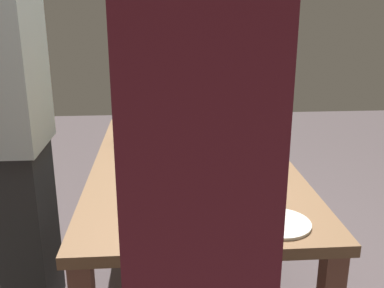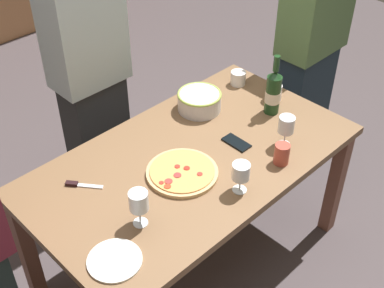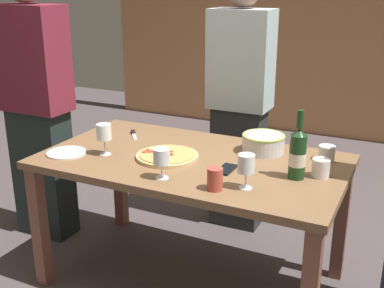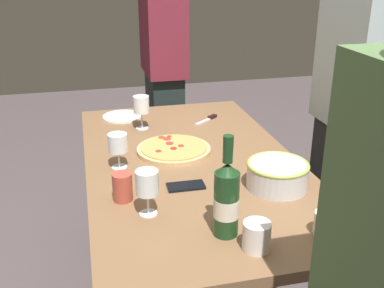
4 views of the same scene
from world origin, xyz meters
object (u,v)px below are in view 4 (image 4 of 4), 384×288
Objects in this scene: wine_glass_near_pizza at (141,106)px; side_plate at (122,117)px; serving_bowl at (277,174)px; cup_amber at (257,236)px; cup_ceramic at (328,224)px; pizza_knife at (209,119)px; wine_bottle at (226,199)px; wine_glass_by_bottle at (118,144)px; cell_phone at (186,186)px; person_guest_right at (164,68)px; person_host at (353,118)px; pizza at (174,149)px; wine_glass_far_left at (147,184)px; cup_spare at (123,187)px; dining_table at (192,180)px.

wine_glass_near_pizza is 0.24m from side_plate.
cup_amber is at bearing -31.58° from serving_bowl.
pizza_knife is at bearing -176.50° from cup_ceramic.
wine_glass_by_bottle is at bearing -153.79° from wine_bottle.
person_guest_right reaches higher than cell_phone.
person_guest_right is at bearing 160.67° from wine_glass_by_bottle.
person_host is at bearing 65.16° from wine_glass_near_pizza.
side_plate is (-1.32, -0.27, -0.04)m from cup_amber.
cup_ceramic is 1.80m from person_guest_right.
pizza is 2.25× the size of pizza_knife.
wine_glass_far_left reaches higher than cup_spare.
wine_glass_far_left is 1.57× the size of cup_spare.
wine_glass_far_left is 0.40m from cup_amber.
pizza is at bearing 16.42° from wine_glass_near_pizza.
wine_glass_by_bottle is 0.91× the size of wine_glass_far_left.
wine_bottle reaches higher than cell_phone.
person_guest_right is (-1.45, -0.17, 0.09)m from serving_bowl.
wine_glass_far_left is (0.39, -0.25, 0.21)m from dining_table.
serving_bowl is at bearing 31.30° from person_host.
wine_glass_far_left is at bearing 31.58° from cup_spare.
cup_ceramic is 1.15m from pizza_knife.
wine_glass_by_bottle is (-0.58, -0.28, -0.02)m from wine_bottle.
cup_ceramic is 0.71m from cup_spare.
side_plate is 0.47m from pizza_knife.
wine_bottle is (0.69, 0.03, 0.11)m from pizza.
cup_spare is (0.39, -0.27, 0.04)m from pizza.
pizza is 3.67× the size of cup_amber.
serving_bowl is 1.46m from person_guest_right.
cup_ceramic is 0.58× the size of pizza_knife.
wine_glass_far_left is 1.80× the size of cup_amber.
pizza is 0.84m from cup_ceramic.
wine_glass_near_pizza is 1.14m from cup_amber.
serving_bowl is 0.61m from person_host.
wine_glass_far_left is at bearing 134.66° from cell_phone.
side_plate is at bearing 174.64° from cup_spare.
cup_amber reaches higher than cell_phone.
cup_spare reaches higher than pizza_knife.
dining_table is 7.46× the size of side_plate.
cup_spare is at bearing -34.30° from pizza.
serving_bowl is (0.31, 0.26, 0.15)m from dining_table.
wine_bottle is at bearing 9.75° from side_plate.
cell_phone is at bearing -2.58° from person_guest_right.
dining_table is at bearing 88.21° from wine_glass_by_bottle.
wine_glass_by_bottle is 0.72m from pizza_knife.
person_guest_right is (-1.81, 0.05, 0.10)m from cup_amber.
pizza_knife is (0.15, 0.45, 0.00)m from side_plate.
wine_glass_by_bottle is (-0.32, -0.57, 0.05)m from serving_bowl.
person_host is at bearing 35.72° from person_guest_right.
wine_glass_far_left reaches higher than pizza.
wine_glass_far_left is 0.60m from cup_ceramic.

